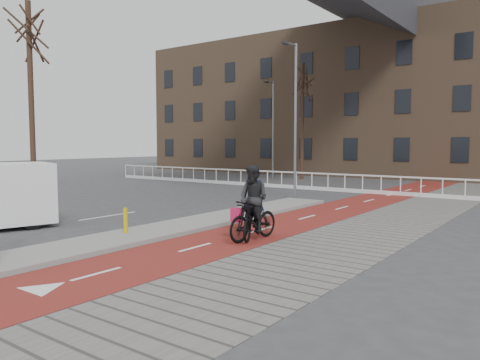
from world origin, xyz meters
The scene contains 13 objects.
ground centered at (0.00, 0.00, 0.00)m, with size 120.00×120.00×0.00m, color #38383A.
bike_lane centered at (1.50, 10.00, 0.01)m, with size 2.50×60.00×0.01m, color maroon.
sidewalk centered at (4.30, 10.00, 0.01)m, with size 3.00×60.00×0.01m, color slate.
curb_island centered at (-0.70, 4.00, 0.06)m, with size 1.80×16.00×0.12m, color gray.
bollard centered at (-0.99, 1.85, 0.47)m, with size 0.12×0.12×0.71m, color gold.
cyclist_near centered at (2.05, 3.80, 0.68)m, with size 1.31×2.03×1.99m.
cyclist_far centered at (2.19, 3.60, 0.86)m, with size 0.94×1.96×2.05m.
railing centered at (-5.00, 17.00, 0.31)m, with size 28.00×0.10×0.99m.
townhouse_row centered at (-3.00, 32.00, 7.81)m, with size 46.00×10.00×15.90m.
tree_left centered at (-12.37, 5.71, 4.72)m, with size 0.26×0.26×9.45m, color black.
tree_mid centered at (-7.29, 23.66, 4.22)m, with size 0.27×0.27×8.44m, color black.
streetlight_near centered at (-1.49, 12.39, 3.61)m, with size 0.12×0.12×7.22m, color slate.
streetlight_left centered at (-9.24, 22.76, 3.59)m, with size 0.12×0.12×7.18m, color slate.
Camera 1 is at (9.34, -6.78, 2.66)m, focal length 35.00 mm.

